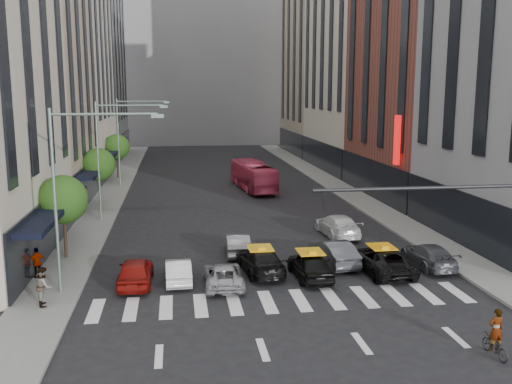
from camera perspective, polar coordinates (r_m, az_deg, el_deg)
name	(u,v)px	position (r m, az deg, el deg)	size (l,w,h in m)	color
ground	(295,313)	(26.54, 3.87, -11.95)	(160.00, 160.00, 0.00)	black
sidewalk_left	(109,197)	(55.30, -14.49, -0.50)	(3.00, 96.00, 0.15)	slate
sidewalk_right	(346,191)	(57.41, 8.96, 0.09)	(3.00, 96.00, 0.15)	slate
building_left_b	(34,66)	(53.41, -21.30, 11.64)	(8.00, 16.00, 24.00)	tan
building_left_c	(68,19)	(71.49, -18.26, 16.10)	(8.00, 20.00, 36.00)	beige
building_left_d	(93,56)	(89.97, -16.01, 12.96)	(8.00, 18.00, 30.00)	gray
building_right_b	(417,57)	(55.73, 15.81, 12.88)	(8.00, 18.00, 26.00)	brown
building_right_c	(355,7)	(74.15, 9.90, 17.77)	(8.00, 20.00, 40.00)	beige
building_right_d	(317,64)	(91.85, 6.07, 12.59)	(8.00, 18.00, 28.00)	tan
building_far	(201,46)	(109.46, -5.49, 14.30)	(30.00, 10.00, 36.00)	gray
tree_near	(63,200)	(35.25, -18.75, -0.73)	(2.88, 2.88, 4.95)	black
tree_mid	(98,165)	(50.87, -15.49, 2.63)	(2.88, 2.88, 4.95)	black
tree_far	(117,147)	(66.67, -13.76, 4.41)	(2.88, 2.88, 4.95)	black
streetlamp_near	(74,176)	(28.75, -17.73, 1.53)	(5.38, 0.25, 9.00)	gray
streetlamp_mid	(110,145)	(44.50, -14.35, 4.58)	(5.38, 0.25, 9.00)	gray
streetlamp_far	(127,130)	(60.38, -12.73, 6.03)	(5.38, 0.25, 9.00)	gray
traffic_signal	(471,216)	(26.96, 20.68, -2.29)	(10.10, 0.20, 6.00)	black
liberty_sign	(397,140)	(47.66, 13.93, 5.06)	(0.30, 0.70, 4.00)	red
car_red	(135,271)	(30.42, -11.97, -7.77)	(1.72, 4.27, 1.46)	maroon
car_white_front	(178,270)	(30.55, -7.79, -7.77)	(1.32, 3.77, 1.24)	silver
car_silver	(223,275)	(29.72, -3.29, -8.29)	(1.94, 4.20, 1.17)	#A7A6AC
taxi_left	(260,261)	(31.67, 0.43, -6.88)	(1.97, 4.84, 1.40)	black
taxi_center	(310,265)	(30.88, 5.43, -7.32)	(1.72, 4.29, 1.46)	black
car_grey_mid	(333,252)	(33.37, 7.73, -6.01)	(1.56, 4.48, 1.47)	#44464C
taxi_right	(381,260)	(32.55, 12.40, -6.62)	(2.38, 5.17, 1.44)	black
car_grey_curb	(429,255)	(34.21, 16.87, -6.09)	(1.86, 4.59, 1.33)	#43444B
car_row2_left	(237,244)	(35.16, -1.89, -5.22)	(1.40, 4.02, 1.32)	gray
car_row2_right	(337,225)	(39.97, 8.12, -3.31)	(2.08, 5.12, 1.49)	silver
bus	(253,176)	(57.66, -0.29, 1.62)	(2.41, 10.30, 2.87)	#D63F62
motorcycle	(495,346)	(24.13, 22.76, -14.01)	(0.56, 1.60, 0.84)	black
rider	(497,315)	(23.66, 22.97, -11.24)	(0.60, 0.40, 1.66)	gray
pedestrian_near	(44,286)	(28.36, -20.48, -8.81)	(0.89, 0.70, 1.84)	gray
pedestrian_far	(37,263)	(32.56, -21.04, -6.61)	(0.96, 0.40, 1.63)	gray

